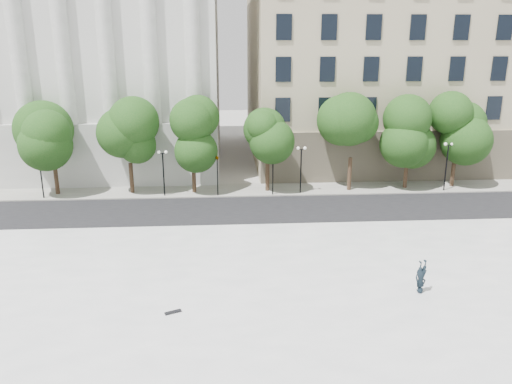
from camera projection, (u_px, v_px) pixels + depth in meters
ground at (259, 341)px, 22.72m from camera, size 160.00×160.00×0.00m
plaza at (255, 304)px, 25.52m from camera, size 44.00×22.00×0.45m
street at (243, 212)px, 39.91m from camera, size 60.00×8.00×0.02m
far_sidewalk at (241, 190)px, 45.62m from camera, size 60.00×4.00×0.12m
building_west at (80, 43)px, 54.79m from camera, size 31.50×27.65×25.60m
building_east at (407, 59)px, 57.89m from camera, size 36.00×26.15×23.00m
traffic_light_west at (217, 156)px, 42.84m from camera, size 0.77×1.61×4.14m
traffic_light_east at (273, 155)px, 43.12m from camera, size 0.90×1.76×4.20m
person_lying at (420, 288)px, 26.14m from camera, size 1.21×1.94×0.50m
skateboard at (173, 312)px, 24.23m from camera, size 0.82×0.51×0.08m
street_trees at (262, 134)px, 43.92m from camera, size 40.40×4.85×7.86m
lamp_posts at (241, 162)px, 43.44m from camera, size 36.48×0.28×4.53m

